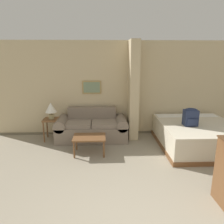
% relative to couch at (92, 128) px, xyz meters
% --- Properties ---
extents(wall_back, '(7.26, 0.16, 2.60)m').
position_rel_couch_xyz_m(wall_back, '(0.90, 0.49, 0.98)').
color(wall_back, '#CCB78E').
rests_on(wall_back, ground_plane).
extents(wall_partition_pillar, '(0.24, 0.58, 2.60)m').
position_rel_couch_xyz_m(wall_partition_pillar, '(1.12, 0.14, 0.99)').
color(wall_partition_pillar, '#CCB78E').
rests_on(wall_partition_pillar, ground_plane).
extents(couch, '(1.89, 0.84, 0.83)m').
position_rel_couch_xyz_m(couch, '(0.00, 0.00, 0.00)').
color(couch, gray).
rests_on(couch, ground_plane).
extents(coffee_table, '(0.73, 0.53, 0.41)m').
position_rel_couch_xyz_m(coffee_table, '(-0.01, -0.92, 0.05)').
color(coffee_table, brown).
rests_on(coffee_table, ground_plane).
extents(side_table, '(0.42, 0.42, 0.58)m').
position_rel_couch_xyz_m(side_table, '(-1.05, -0.01, 0.16)').
color(side_table, brown).
rests_on(side_table, ground_plane).
extents(table_lamp, '(0.30, 0.30, 0.43)m').
position_rel_couch_xyz_m(table_lamp, '(-1.05, -0.01, 0.55)').
color(table_lamp, tan).
rests_on(table_lamp, side_table).
extents(bed, '(1.81, 2.02, 0.60)m').
position_rel_couch_xyz_m(bed, '(2.61, -0.62, -0.01)').
color(bed, brown).
rests_on(bed, ground_plane).
extents(backpack, '(0.31, 0.26, 0.42)m').
position_rel_couch_xyz_m(backpack, '(2.36, -0.76, 0.50)').
color(backpack, '#232D4C').
rests_on(backpack, bed).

